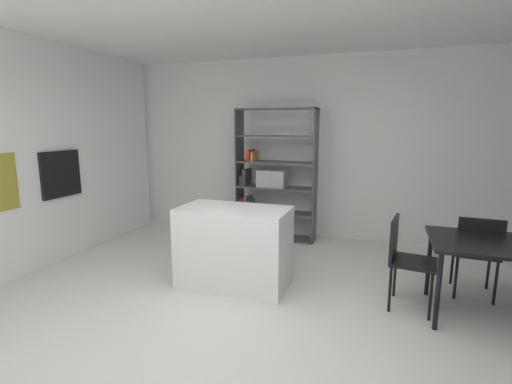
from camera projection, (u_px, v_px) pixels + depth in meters
ground_plane at (236, 327)px, 3.27m from camera, size 9.68×9.68×0.00m
back_partition at (307, 149)px, 5.82m from camera, size 7.03×0.06×2.81m
built_in_oven at (61, 174)px, 4.76m from camera, size 0.06×0.60×0.60m
kitchen_island at (234, 247)px, 4.08m from camera, size 1.20×0.64×0.88m
open_bookshelf at (271, 178)px, 5.73m from camera, size 1.24×0.36×2.02m
dining_table at (491, 251)px, 3.31m from camera, size 1.02×0.83×0.74m
dining_chair_far at (477, 249)px, 3.74m from camera, size 0.44×0.48×0.87m
dining_chair_island_side at (404, 254)px, 3.57m from camera, size 0.47×0.48×0.89m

